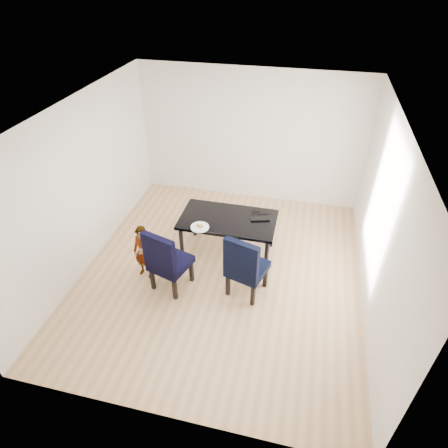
% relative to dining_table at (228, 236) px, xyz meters
% --- Properties ---
extents(floor, '(4.50, 5.00, 0.01)m').
position_rel_dining_table_xyz_m(floor, '(0.00, -0.50, -0.38)').
color(floor, tan).
rests_on(floor, ground).
extents(ceiling, '(4.50, 5.00, 0.01)m').
position_rel_dining_table_xyz_m(ceiling, '(0.00, -0.50, 2.33)').
color(ceiling, white).
rests_on(ceiling, wall_back).
extents(wall_back, '(4.50, 0.01, 2.70)m').
position_rel_dining_table_xyz_m(wall_back, '(0.00, 2.00, 0.98)').
color(wall_back, white).
rests_on(wall_back, ground).
extents(wall_front, '(4.50, 0.01, 2.70)m').
position_rel_dining_table_xyz_m(wall_front, '(0.00, -3.00, 0.98)').
color(wall_front, silver).
rests_on(wall_front, ground).
extents(wall_left, '(0.01, 5.00, 2.70)m').
position_rel_dining_table_xyz_m(wall_left, '(-2.25, -0.50, 0.98)').
color(wall_left, white).
rests_on(wall_left, ground).
extents(wall_right, '(0.01, 5.00, 2.70)m').
position_rel_dining_table_xyz_m(wall_right, '(2.25, -0.50, 0.98)').
color(wall_right, silver).
rests_on(wall_right, ground).
extents(dining_table, '(1.60, 0.90, 0.75)m').
position_rel_dining_table_xyz_m(dining_table, '(0.00, 0.00, 0.00)').
color(dining_table, black).
rests_on(dining_table, floor).
extents(chair_left, '(0.68, 0.69, 1.12)m').
position_rel_dining_table_xyz_m(chair_left, '(-0.69, -0.96, 0.19)').
color(chair_left, black).
rests_on(chair_left, floor).
extents(chair_right, '(0.68, 0.69, 1.12)m').
position_rel_dining_table_xyz_m(chair_right, '(0.49, -0.82, 0.19)').
color(chair_right, black).
rests_on(chair_right, floor).
extents(child, '(0.38, 0.28, 0.96)m').
position_rel_dining_table_xyz_m(child, '(-1.19, -0.84, 0.10)').
color(child, orange).
rests_on(child, floor).
extents(plate, '(0.35, 0.35, 0.02)m').
position_rel_dining_table_xyz_m(plate, '(-0.39, -0.35, 0.38)').
color(plate, white).
rests_on(plate, dining_table).
extents(sandwich, '(0.14, 0.11, 0.05)m').
position_rel_dining_table_xyz_m(sandwich, '(-0.38, -0.35, 0.42)').
color(sandwich, '#AC8D3D').
rests_on(sandwich, plate).
extents(laptop, '(0.37, 0.29, 0.03)m').
position_rel_dining_table_xyz_m(laptop, '(0.51, 0.14, 0.39)').
color(laptop, black).
rests_on(laptop, dining_table).
extents(cable_tangle, '(0.15, 0.15, 0.01)m').
position_rel_dining_table_xyz_m(cable_tangle, '(0.43, 0.25, 0.38)').
color(cable_tangle, black).
rests_on(cable_tangle, dining_table).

